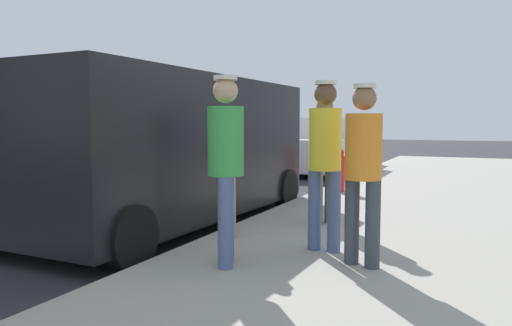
# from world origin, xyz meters

# --- Properties ---
(ground_plane) EXTENTS (80.00, 80.00, 0.00)m
(ground_plane) POSITION_xyz_m (0.00, 0.00, 0.00)
(ground_plane) COLOR #2D2D33
(sidewalk_slab) EXTENTS (5.00, 32.00, 0.15)m
(sidewalk_slab) POSITION_xyz_m (3.50, 0.00, 0.07)
(sidewalk_slab) COLOR #9E998E
(sidewalk_slab) RESTS_ON ground
(parking_meter_near) EXTENTS (0.14, 0.18, 1.52)m
(parking_meter_near) POSITION_xyz_m (1.35, 0.45, 1.18)
(parking_meter_near) COLOR gray
(parking_meter_near) RESTS_ON sidewalk_slab
(pedestrian_in_blue) EXTENTS (0.34, 0.34, 1.71)m
(pedestrian_in_blue) POSITION_xyz_m (2.08, 1.69, 1.13)
(pedestrian_in_blue) COLOR #726656
(pedestrian_in_blue) RESTS_ON sidewalk_slab
(pedestrian_in_green) EXTENTS (0.34, 0.34, 1.79)m
(pedestrian_in_green) POSITION_xyz_m (1.79, -0.54, 1.19)
(pedestrian_in_green) COLOR #4C608C
(pedestrian_in_green) RESTS_ON sidewalk_slab
(pedestrian_in_yellow) EXTENTS (0.36, 0.34, 1.79)m
(pedestrian_in_yellow) POSITION_xyz_m (2.49, 0.35, 1.19)
(pedestrian_in_yellow) COLOR #4C608C
(pedestrian_in_yellow) RESTS_ON sidewalk_slab
(pedestrian_in_orange) EXTENTS (0.35, 0.34, 1.72)m
(pedestrian_in_orange) POSITION_xyz_m (2.97, -0.02, 1.14)
(pedestrian_in_orange) COLOR #383D47
(pedestrian_in_orange) RESTS_ON sidewalk_slab
(parked_van) EXTENTS (2.25, 5.25, 2.15)m
(parked_van) POSITION_xyz_m (-0.15, 1.40, 1.15)
(parked_van) COLOR black
(parked_van) RESTS_ON ground
(parked_sedan_ahead) EXTENTS (1.95, 4.40, 1.65)m
(parked_sedan_ahead) POSITION_xyz_m (-0.25, 9.67, 0.75)
(parked_sedan_ahead) COLOR white
(parked_sedan_ahead) RESTS_ON ground
(fire_hydrant) EXTENTS (0.24, 0.24, 0.86)m
(fire_hydrant) POSITION_xyz_m (1.45, 4.82, 0.57)
(fire_hydrant) COLOR red
(fire_hydrant) RESTS_ON sidewalk_slab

